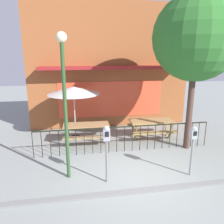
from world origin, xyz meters
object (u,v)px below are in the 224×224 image
at_px(street_tree, 196,38).
at_px(picnic_table_left, 86,128).
at_px(patio_umbrella, 74,91).
at_px(picnic_table_right, 152,124).
at_px(parking_meter_near, 106,139).
at_px(parking_meter_far, 193,138).
at_px(street_lamp, 64,88).

bearing_deg(street_tree, picnic_table_left, 163.26).
bearing_deg(patio_umbrella, picnic_table_right, -11.72).
relative_size(picnic_table_left, street_tree, 0.34).
xyz_separation_m(parking_meter_near, parking_meter_far, (2.48, -0.07, -0.10)).
bearing_deg(parking_meter_far, parking_meter_near, 178.45).
bearing_deg(parking_meter_far, picnic_table_right, 92.37).
height_order(parking_meter_far, street_tree, street_tree).
distance_m(picnic_table_left, parking_meter_far, 4.16).
bearing_deg(parking_meter_near, patio_umbrella, 102.47).
height_order(picnic_table_left, parking_meter_near, parking_meter_near).
distance_m(street_tree, street_lamp, 4.80).
bearing_deg(street_lamp, picnic_table_left, 74.73).
bearing_deg(picnic_table_left, patio_umbrella, 120.34).
bearing_deg(street_lamp, parking_meter_near, -22.52).
relative_size(patio_umbrella, parking_meter_near, 1.32).
bearing_deg(picnic_table_left, parking_meter_near, -82.62).
bearing_deg(street_tree, street_lamp, -162.91).
relative_size(patio_umbrella, street_lamp, 0.54).
height_order(picnic_table_left, picnic_table_right, same).
xyz_separation_m(picnic_table_right, parking_meter_far, (0.13, -3.05, 0.57)).
xyz_separation_m(picnic_table_left, street_tree, (3.72, -1.12, 3.38)).
bearing_deg(street_lamp, street_tree, 17.09).
distance_m(parking_meter_near, parking_meter_far, 2.48).
relative_size(picnic_table_left, patio_umbrella, 0.85).
bearing_deg(parking_meter_far, street_lamp, 171.90).
relative_size(picnic_table_right, street_lamp, 0.46).
height_order(picnic_table_left, parking_meter_far, parking_meter_far).
distance_m(picnic_table_right, patio_umbrella, 3.52).
bearing_deg(patio_umbrella, parking_meter_near, -77.53).
bearing_deg(parking_meter_near, parking_meter_far, -1.55).
xyz_separation_m(street_tree, street_lamp, (-4.39, -1.35, -1.37)).
bearing_deg(picnic_table_right, street_tree, -50.43).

